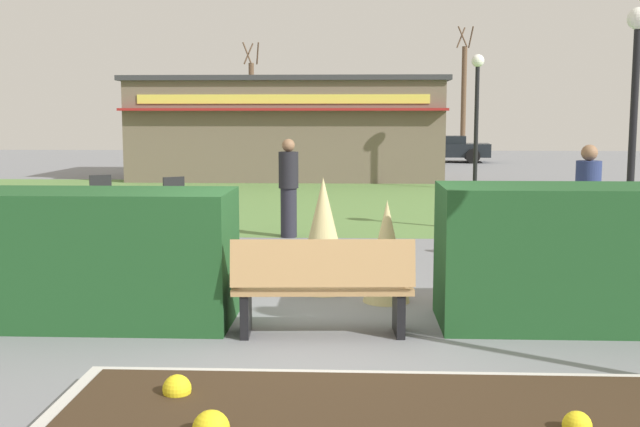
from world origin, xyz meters
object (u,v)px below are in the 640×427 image
object	(u,v)px
cafe_chair_west	(100,192)
person_standing	(289,187)
tree_left_bg	(464,98)
lamppost_far	(477,104)
park_bench	(323,286)
cafe_chair_east	(172,195)
food_kiosk	(289,128)
parked_car_west_slot	(219,147)
parked_car_center_slot	(336,148)
lamppost_mid	(635,95)
tree_right_bg	(252,106)
parked_car_east_slot	(442,148)
person_strolling	(587,205)

from	to	relation	value
cafe_chair_west	person_standing	xyz separation A→B (m)	(4.09, -2.38, 0.33)
tree_left_bg	lamppost_far	bearing A→B (deg)	-96.89
park_bench	cafe_chair_west	bearing A→B (deg)	120.33
cafe_chair_west	cafe_chair_east	size ratio (longest dim) A/B	1.00
food_kiosk	parked_car_west_slot	distance (m)	10.06
lamppost_far	parked_car_center_slot	world-z (taller)	lamppost_far
lamppost_mid	food_kiosk	distance (m)	15.13
tree_right_bg	parked_car_east_slot	bearing A→B (deg)	-30.57
parked_car_west_slot	cafe_chair_west	bearing A→B (deg)	-87.05
tree_right_bg	parked_car_center_slot	bearing A→B (deg)	-50.57
lamppost_far	person_strolling	distance (m)	11.56
cafe_chair_west	lamppost_mid	bearing A→B (deg)	-15.92
person_strolling	lamppost_far	bearing A→B (deg)	112.27
park_bench	parked_car_center_slot	bearing A→B (deg)	91.15
tree_right_bg	person_standing	bearing A→B (deg)	-81.20
lamppost_far	cafe_chair_east	bearing A→B (deg)	-135.08
person_standing	parked_car_east_slot	distance (m)	22.90
person_standing	parked_car_west_slot	world-z (taller)	person_standing
parked_car_west_slot	parked_car_east_slot	size ratio (longest dim) A/B	0.99
park_bench	parked_car_center_slot	world-z (taller)	parked_car_center_slot
person_standing	food_kiosk	bearing A→B (deg)	-153.49
cafe_chair_east	person_strolling	world-z (taller)	person_strolling
cafe_chair_east	person_standing	distance (m)	3.16
food_kiosk	parked_car_east_slot	size ratio (longest dim) A/B	2.37
cafe_chair_west	cafe_chair_east	bearing A→B (deg)	-15.69
food_kiosk	tree_left_bg	distance (m)	18.54
lamppost_mid	parked_car_west_slot	size ratio (longest dim) A/B	0.88
person_standing	parked_car_east_slot	bearing A→B (deg)	-171.09
park_bench	tree_left_bg	xyz separation A→B (m)	(6.24, 35.78, 2.60)
cafe_chair_west	person_strolling	distance (m)	9.72
food_kiosk	cafe_chair_east	world-z (taller)	food_kiosk
tree_left_bg	tree_right_bg	distance (m)	11.55
cafe_chair_west	tree_right_bg	xyz separation A→B (m)	(-0.23, 25.51, 2.06)
park_bench	parked_car_west_slot	xyz separation A→B (m)	(-5.95, 28.35, 0.16)
lamppost_mid	cafe_chair_west	size ratio (longest dim) A/B	4.26
parked_car_east_slot	tree_right_bg	distance (m)	11.11
food_kiosk	tree_right_bg	world-z (taller)	tree_right_bg
food_kiosk	parked_car_east_slot	xyz separation A→B (m)	(6.19, 9.17, -1.03)
cafe_chair_east	tree_right_bg	xyz separation A→B (m)	(-1.83, 25.96, 2.06)
person_strolling	parked_car_east_slot	distance (m)	24.84
park_bench	person_standing	distance (m)	6.09
parked_car_west_slot	tree_right_bg	distance (m)	5.95
cafe_chair_east	tree_right_bg	world-z (taller)	tree_right_bg
parked_car_west_slot	tree_left_bg	xyz separation A→B (m)	(12.18, 7.43, 2.43)
cafe_chair_west	person_standing	world-z (taller)	person_standing
park_bench	parked_car_center_slot	size ratio (longest dim) A/B	0.40
food_kiosk	parked_car_center_slot	world-z (taller)	food_kiosk
lamppost_mid	person_standing	world-z (taller)	lamppost_mid
cafe_chair_west	parked_car_east_slot	distance (m)	21.96
park_bench	parked_car_east_slot	xyz separation A→B (m)	(4.27, 28.35, 0.16)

